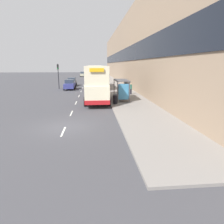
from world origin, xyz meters
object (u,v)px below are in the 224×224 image
Objects in this scene: double_decker_bus_near at (96,83)px; pedestrian_1 at (131,89)px; traffic_light_far_kerb at (58,72)px; double_decker_bus_ahead at (95,76)px; pedestrian_at_shelter at (119,89)px; litter_bin at (115,99)px; car_2 at (83,74)px; car_3 at (95,75)px; car_0 at (70,85)px; car_1 at (72,82)px; bus_shelter at (123,86)px.

pedestrian_1 is at bearing 41.40° from double_decker_bus_near.
traffic_light_far_kerb is (-12.10, 9.41, 2.14)m from pedestrian_1.
pedestrian_at_shelter is (3.41, -8.94, -1.30)m from double_decker_bus_ahead.
litter_bin is (2.06, -16.32, -1.62)m from double_decker_bus_ahead.
traffic_light_far_kerb reaches higher than pedestrian_at_shelter.
traffic_light_far_kerb is (-2.53, -39.71, 2.22)m from car_2.
pedestrian_at_shelter is at bearing -69.13° from double_decker_bus_ahead.
traffic_light_far_kerb reaches higher than car_2.
litter_bin is (6.42, -56.51, -0.22)m from car_2.
double_decker_bus_near is 7.08m from pedestrian_1.
car_3 is (0.28, 45.75, -1.43)m from double_decker_bus_near.
traffic_light_far_kerb is at bearing 86.35° from car_2.
litter_bin is 0.23× the size of traffic_light_far_kerb.
double_decker_bus_ahead is at bearing -168.50° from car_0.
car_1 is 23.14m from litter_bin.
car_0 reaches higher than pedestrian_1.
car_1 is at bearing 70.10° from traffic_light_far_kerb.
litter_bin is at bearing 113.76° from car_0.
pedestrian_at_shelter reaches higher than litter_bin.
double_decker_bus_ahead reaches higher than car_2.
bus_shelter reaches higher than car_0.
car_3 is 41.27m from pedestrian_at_shelter.
double_decker_bus_ahead is 10.42m from pedestrian_1.
double_decker_bus_near is at bearing 94.62° from car_2.
traffic_light_far_kerb is at bearing 118.05° from litter_bin.
car_1 is at bearing 119.82° from pedestrian_at_shelter.
car_2 is (-4.35, 40.19, -1.39)m from double_decker_bus_ahead.
car_1 is at bearing 88.94° from car_2.
traffic_light_far_kerb is at bearing 137.56° from pedestrian_at_shelter.
pedestrian_at_shelter is 1.01× the size of pedestrian_1.
car_0 is 2.52× the size of pedestrian_1.
car_2 is at bearing -90.48° from car_0.
car_1 is 1.00× the size of car_3.
double_decker_bus_ahead reaches higher than car_3.
double_decker_bus_ahead is at bearing 110.87° from pedestrian_at_shelter.
car_1 is (-4.99, 5.72, -1.42)m from double_decker_bus_ahead.
car_3 is (0.27, 32.22, -1.43)m from double_decker_bus_ahead.
litter_bin is at bearing 107.75° from car_1.
double_decker_bus_near is 2.45× the size of car_0.
double_decker_bus_near is 3.83m from litter_bin.
litter_bin is at bearing 96.48° from car_2.
litter_bin is at bearing -53.31° from double_decker_bus_near.
car_0 is at bearing 141.17° from pedestrian_1.
traffic_light_far_kerb is (-6.88, 14.01, 0.83)m from double_decker_bus_near.
bus_shelter reaches higher than car_2.
bus_shelter is 2.55× the size of pedestrian_at_shelter.
double_decker_bus_ahead is 6.95m from traffic_light_far_kerb.
car_3 is at bearing 96.84° from pedestrian_1.
car_0 is 2.49× the size of pedestrian_at_shelter.
pedestrian_at_shelter is 1.80m from pedestrian_1.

